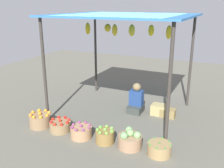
# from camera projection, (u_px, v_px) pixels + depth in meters

# --- Properties ---
(ground_plane) EXTENTS (14.00, 14.00, 0.00)m
(ground_plane) POSITION_uv_depth(u_px,v_px,m) (122.00, 112.00, 6.67)
(ground_plane) COLOR #615F53
(market_stall_structure) EXTENTS (3.19, 2.72, 2.47)m
(market_stall_structure) POSITION_uv_depth(u_px,v_px,m) (124.00, 22.00, 5.98)
(market_stall_structure) COLOR #38332D
(market_stall_structure) RESTS_ON ground
(vendor_person) EXTENTS (0.36, 0.44, 0.78)m
(vendor_person) POSITION_uv_depth(u_px,v_px,m) (136.00, 101.00, 6.60)
(vendor_person) COLOR #383D3A
(vendor_person) RESTS_ON ground
(basket_oranges) EXTENTS (0.50, 0.50, 0.36)m
(basket_oranges) POSITION_uv_depth(u_px,v_px,m) (40.00, 120.00, 5.87)
(basket_oranges) COLOR #8D704F
(basket_oranges) RESTS_ON ground
(basket_red_tomatoes) EXTENTS (0.47, 0.47, 0.28)m
(basket_red_tomatoes) POSITION_uv_depth(u_px,v_px,m) (60.00, 126.00, 5.67)
(basket_red_tomatoes) COLOR olive
(basket_red_tomatoes) RESTS_ON ground
(basket_purple_onions) EXTENTS (0.46, 0.46, 0.29)m
(basket_purple_onions) POSITION_uv_depth(u_px,v_px,m) (81.00, 132.00, 5.39)
(basket_purple_onions) COLOR #A77F59
(basket_purple_onions) RESTS_ON ground
(basket_green_apples) EXTENTS (0.39, 0.39, 0.32)m
(basket_green_apples) POSITION_uv_depth(u_px,v_px,m) (105.00, 136.00, 5.19)
(basket_green_apples) COLOR olive
(basket_green_apples) RESTS_ON ground
(basket_cabbages) EXTENTS (0.47, 0.47, 0.39)m
(basket_cabbages) POSITION_uv_depth(u_px,v_px,m) (130.00, 140.00, 5.00)
(basket_cabbages) COLOR #9A7758
(basket_cabbages) RESTS_ON ground
(basket_green_chilies) EXTENTS (0.45, 0.45, 0.26)m
(basket_green_chilies) POSITION_uv_depth(u_px,v_px,m) (159.00, 149.00, 4.77)
(basket_green_chilies) COLOR #9A7E50
(basket_green_chilies) RESTS_ON ground
(wooden_crate_near_vendor) EXTENTS (0.44, 0.30, 0.27)m
(wooden_crate_near_vendor) POSITION_uv_depth(u_px,v_px,m) (160.00, 110.00, 6.46)
(wooden_crate_near_vendor) COLOR tan
(wooden_crate_near_vendor) RESTS_ON ground
(wooden_crate_stacked_rear) EXTENTS (0.36, 0.25, 0.21)m
(wooden_crate_stacked_rear) POSITION_uv_depth(u_px,v_px,m) (168.00, 113.00, 6.37)
(wooden_crate_stacked_rear) COLOR olive
(wooden_crate_stacked_rear) RESTS_ON ground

